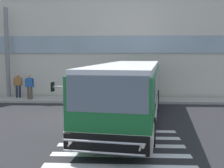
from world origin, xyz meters
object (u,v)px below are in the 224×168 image
object	(u,v)px
entry_support_column	(7,53)
passenger_by_doorway	(30,85)
bus_main_foreground	(130,92)
safety_bollard_yellow	(145,97)
passenger_near_column	(18,84)

from	to	relation	value
entry_support_column	passenger_by_doorway	size ratio (longest dim) A/B	3.67
entry_support_column	passenger_by_doorway	bearing A→B (deg)	-28.83
entry_support_column	bus_main_foreground	size ratio (longest dim) A/B	0.52
bus_main_foreground	safety_bollard_yellow	world-z (taller)	bus_main_foreground
entry_support_column	passenger_near_column	distance (m)	2.27
passenger_near_column	safety_bollard_yellow	distance (m)	8.77
passenger_near_column	passenger_by_doorway	world-z (taller)	same
entry_support_column	bus_main_foreground	distance (m)	10.36
bus_main_foreground	safety_bollard_yellow	bearing A→B (deg)	75.59
bus_main_foreground	passenger_near_column	bearing A→B (deg)	143.98
passenger_near_column	safety_bollard_yellow	bearing A→B (deg)	-10.04
passenger_by_doorway	safety_bollard_yellow	size ratio (longest dim) A/B	1.86
passenger_by_doorway	safety_bollard_yellow	xyz separation A→B (m)	(7.55, -0.78, -0.63)
bus_main_foreground	entry_support_column	bearing A→B (deg)	145.34
passenger_near_column	bus_main_foreground	bearing A→B (deg)	-36.02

